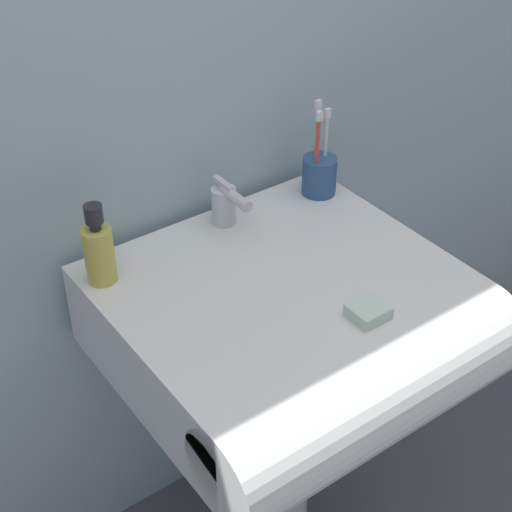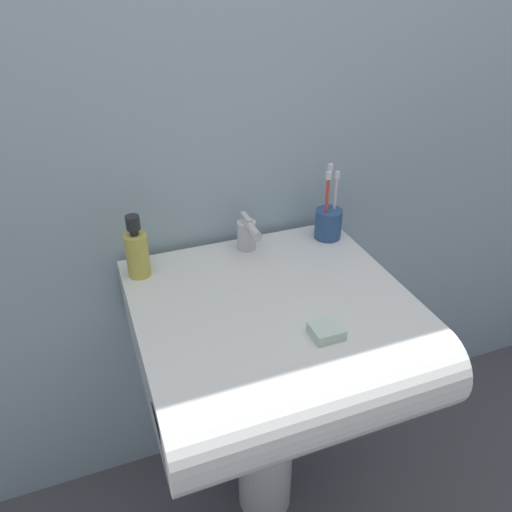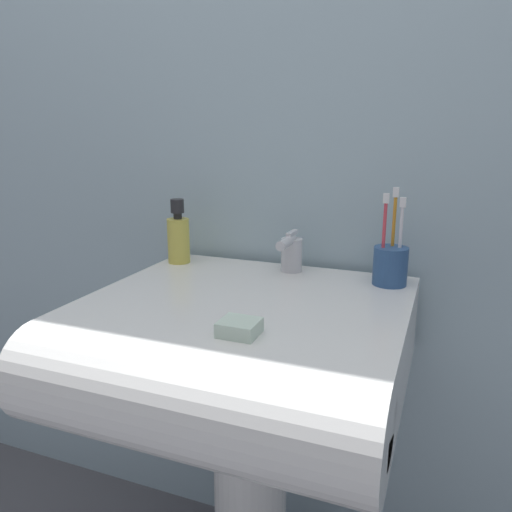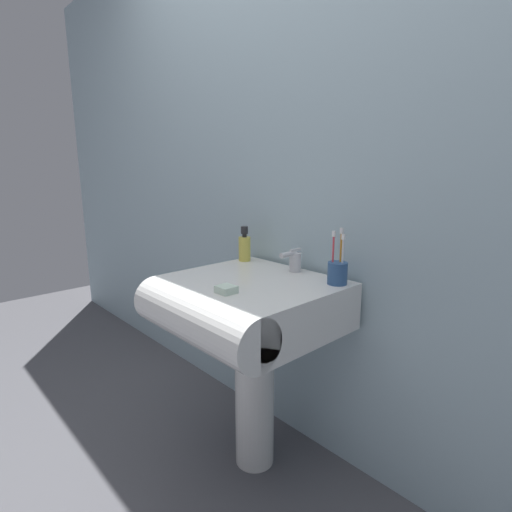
{
  "view_description": "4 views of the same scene",
  "coord_description": "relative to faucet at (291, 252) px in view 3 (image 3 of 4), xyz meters",
  "views": [
    {
      "loc": [
        -0.68,
        -0.88,
        1.64
      ],
      "look_at": [
        -0.03,
        0.02,
        0.82
      ],
      "focal_mm": 55.0,
      "sensor_mm": 36.0,
      "label": 1
    },
    {
      "loc": [
        -0.35,
        -0.85,
        1.44
      ],
      "look_at": [
        -0.03,
        -0.01,
        0.89
      ],
      "focal_mm": 35.0,
      "sensor_mm": 36.0,
      "label": 2
    },
    {
      "loc": [
        0.35,
        -0.86,
        1.1
      ],
      "look_at": [
        0.01,
        0.01,
        0.86
      ],
      "focal_mm": 35.0,
      "sensor_mm": 36.0,
      "label": 3
    },
    {
      "loc": [
        1.06,
        -0.97,
        1.19
      ],
      "look_at": [
        -0.01,
        0.02,
        0.87
      ],
      "focal_mm": 28.0,
      "sensor_mm": 36.0,
      "label": 4
    }
  ],
  "objects": [
    {
      "name": "faucet",
      "position": [
        0.0,
        0.0,
        0.0
      ],
      "size": [
        0.05,
        0.11,
        0.09
      ],
      "color": "silver",
      "rests_on": "sink_basin"
    },
    {
      "name": "toothbrush_cup",
      "position": [
        0.22,
        -0.01,
        -0.0
      ],
      "size": [
        0.07,
        0.07,
        0.2
      ],
      "color": "#2D5184",
      "rests_on": "sink_basin"
    },
    {
      "name": "wall_back",
      "position": [
        -0.02,
        0.1,
        0.37
      ],
      "size": [
        5.0,
        0.05,
        2.4
      ],
      "primitive_type": "cube",
      "color": "#9EB7C1",
      "rests_on": "ground"
    },
    {
      "name": "soap_bottle",
      "position": [
        -0.28,
        -0.02,
        0.02
      ],
      "size": [
        0.05,
        0.05,
        0.16
      ],
      "color": "gold",
      "rests_on": "sink_basin"
    },
    {
      "name": "sink_basin",
      "position": [
        -0.02,
        -0.26,
        -0.13
      ],
      "size": [
        0.6,
        0.59,
        0.18
      ],
      "color": "white",
      "rests_on": "sink_pedestal"
    },
    {
      "name": "sink_pedestal",
      "position": [
        -0.02,
        -0.19,
        -0.52
      ],
      "size": [
        0.16,
        0.16,
        0.61
      ],
      "primitive_type": "cylinder",
      "color": "white",
      "rests_on": "ground"
    },
    {
      "name": "bar_soap",
      "position": [
        0.03,
        -0.37,
        -0.03
      ],
      "size": [
        0.06,
        0.06,
        0.02
      ],
      "primitive_type": "cube",
      "color": "silver",
      "rests_on": "sink_basin"
    }
  ]
}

